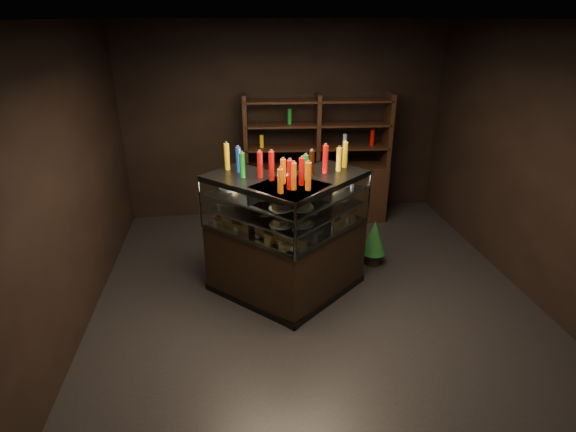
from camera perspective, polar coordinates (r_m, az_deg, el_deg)
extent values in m
plane|color=black|center=(5.49, 3.08, -9.46)|extent=(5.00, 5.00, 0.00)
cube|color=black|center=(7.21, -0.36, 11.83)|extent=(5.00, 0.02, 3.00)
cube|color=black|center=(2.66, 13.90, -11.76)|extent=(5.00, 0.02, 3.00)
cube|color=black|center=(5.83, 28.51, 5.95)|extent=(0.02, 5.00, 3.00)
cube|color=black|center=(5.00, -25.99, 3.80)|extent=(0.02, 5.00, 3.00)
cube|color=black|center=(4.57, 3.98, 23.68)|extent=(5.00, 5.00, 0.02)
cube|color=black|center=(5.22, 2.84, -5.84)|extent=(1.41, 1.34, 0.85)
cube|color=black|center=(5.43, 2.76, -9.36)|extent=(1.45, 1.38, 0.08)
cube|color=black|center=(4.81, 3.08, 4.48)|extent=(1.41, 1.34, 0.06)
cube|color=silver|center=(5.02, 2.94, -1.54)|extent=(1.34, 1.26, 0.02)
cube|color=silver|center=(4.94, 2.99, 0.55)|extent=(1.34, 1.26, 0.02)
cube|color=silver|center=(4.87, 3.03, 2.49)|extent=(1.34, 1.26, 0.02)
cube|color=white|center=(4.72, 6.16, 0.46)|extent=(0.99, 0.85, 0.60)
cylinder|color=silver|center=(5.23, 10.27, 2.61)|extent=(0.03, 0.03, 0.62)
cylinder|color=silver|center=(4.26, 0.90, -2.10)|extent=(0.03, 0.03, 0.62)
cube|color=black|center=(5.18, -2.90, -6.14)|extent=(1.38, 1.37, 0.85)
cube|color=black|center=(5.38, -2.82, -9.67)|extent=(1.42, 1.41, 0.08)
cube|color=black|center=(4.76, -3.15, 4.26)|extent=(1.38, 1.37, 0.06)
cube|color=silver|center=(4.97, -3.01, -1.81)|extent=(1.31, 1.30, 0.02)
cube|color=silver|center=(4.89, -3.06, 0.30)|extent=(1.31, 1.30, 0.02)
cube|color=silver|center=(4.82, -3.10, 2.25)|extent=(1.31, 1.30, 0.02)
cube|color=white|center=(4.62, -5.71, -0.03)|extent=(0.94, 0.91, 0.60)
cylinder|color=silver|center=(4.26, 0.90, -2.10)|extent=(0.03, 0.03, 0.62)
cylinder|color=silver|center=(5.06, -11.12, 1.80)|extent=(0.03, 0.03, 0.62)
cube|color=gold|center=(4.62, -1.01, -3.42)|extent=(0.20, 0.19, 0.06)
cube|color=gold|center=(4.72, 0.27, -2.77)|extent=(0.20, 0.19, 0.06)
cube|color=gold|center=(4.82, 1.50, -2.14)|extent=(0.20, 0.19, 0.06)
cube|color=gold|center=(4.93, 2.67, -1.55)|extent=(0.20, 0.19, 0.06)
cube|color=gold|center=(5.04, 3.79, -0.97)|extent=(0.20, 0.19, 0.06)
cube|color=gold|center=(5.16, 4.86, -0.43)|extent=(0.20, 0.19, 0.06)
cube|color=gold|center=(5.27, 5.89, 0.10)|extent=(0.20, 0.19, 0.06)
cube|color=gold|center=(5.39, 6.87, 0.60)|extent=(0.20, 0.19, 0.06)
cylinder|color=white|center=(4.59, -0.89, -1.09)|extent=(0.24, 0.24, 0.02)
cube|color=gold|center=(4.58, -0.89, -0.69)|extent=(0.18, 0.17, 0.05)
cylinder|color=white|center=(4.93, 2.99, 0.73)|extent=(0.24, 0.24, 0.02)
cube|color=gold|center=(4.92, 3.00, 1.10)|extent=(0.18, 0.17, 0.05)
cylinder|color=white|center=(5.30, 6.35, 2.30)|extent=(0.24, 0.24, 0.02)
cube|color=gold|center=(5.29, 6.37, 2.65)|extent=(0.18, 0.17, 0.05)
cylinder|color=white|center=(4.52, -0.90, 0.98)|extent=(0.24, 0.24, 0.02)
cube|color=gold|center=(4.50, -0.91, 1.38)|extent=(0.18, 0.17, 0.05)
cylinder|color=white|center=(4.86, 3.04, 2.68)|extent=(0.24, 0.24, 0.02)
cube|color=gold|center=(4.85, 3.05, 3.06)|extent=(0.18, 0.17, 0.05)
cylinder|color=white|center=(5.23, 6.44, 4.13)|extent=(0.24, 0.24, 0.02)
cube|color=gold|center=(5.22, 6.46, 4.49)|extent=(0.18, 0.17, 0.05)
cube|color=gold|center=(5.27, -7.83, 0.00)|extent=(0.19, 0.19, 0.06)
cube|color=gold|center=(5.17, -6.58, -0.42)|extent=(0.19, 0.19, 0.06)
cube|color=gold|center=(5.08, -5.29, -0.86)|extent=(0.19, 0.19, 0.06)
cube|color=gold|center=(4.98, -3.95, -1.31)|extent=(0.19, 0.19, 0.06)
cube|color=gold|center=(4.89, -2.55, -1.78)|extent=(0.19, 0.19, 0.06)
cube|color=gold|center=(4.80, -1.11, -2.26)|extent=(0.19, 0.19, 0.06)
cube|color=gold|center=(4.72, 0.39, -2.76)|extent=(0.19, 0.19, 0.06)
cube|color=gold|center=(4.64, 1.95, -3.28)|extent=(0.19, 0.19, 0.06)
cylinder|color=white|center=(5.19, -7.28, 1.78)|extent=(0.24, 0.24, 0.02)
cube|color=gold|center=(5.18, -7.30, 2.13)|extent=(0.18, 0.18, 0.05)
cylinder|color=white|center=(4.88, -3.06, 0.49)|extent=(0.24, 0.24, 0.02)
cube|color=gold|center=(4.87, -3.07, 0.86)|extent=(0.18, 0.18, 0.05)
cylinder|color=white|center=(4.61, 1.68, -0.97)|extent=(0.24, 0.24, 0.02)
cube|color=gold|center=(4.60, 1.69, -0.58)|extent=(0.18, 0.18, 0.05)
cylinder|color=white|center=(5.12, -7.38, 3.64)|extent=(0.24, 0.24, 0.02)
cube|color=gold|center=(5.11, -7.40, 4.00)|extent=(0.18, 0.18, 0.05)
cylinder|color=white|center=(4.81, -3.11, 2.45)|extent=(0.24, 0.24, 0.02)
cube|color=gold|center=(4.80, -3.12, 2.83)|extent=(0.18, 0.18, 0.05)
cylinder|color=white|center=(4.54, 1.71, 1.08)|extent=(0.24, 0.24, 0.02)
cube|color=gold|center=(4.52, 1.71, 1.49)|extent=(0.18, 0.18, 0.05)
cylinder|color=#B20C0A|center=(4.36, -1.39, 4.80)|extent=(0.06, 0.06, 0.28)
cylinder|color=silver|center=(4.31, -1.41, 6.68)|extent=(0.03, 0.03, 0.02)
cylinder|color=#147223|center=(4.47, -0.03, 5.29)|extent=(0.06, 0.06, 0.28)
cylinder|color=silver|center=(4.42, -0.03, 7.13)|extent=(0.03, 0.03, 0.02)
cylinder|color=black|center=(4.58, 1.28, 5.76)|extent=(0.06, 0.06, 0.28)
cylinder|color=silver|center=(4.54, 1.30, 7.55)|extent=(0.03, 0.03, 0.02)
cylinder|color=yellow|center=(4.70, 2.52, 6.20)|extent=(0.06, 0.06, 0.28)
cylinder|color=silver|center=(4.65, 2.56, 7.95)|extent=(0.03, 0.03, 0.02)
cylinder|color=silver|center=(4.81, 3.71, 6.61)|extent=(0.06, 0.06, 0.28)
cylinder|color=silver|center=(4.77, 3.76, 8.33)|extent=(0.03, 0.03, 0.02)
cylinder|color=#0F38B2|center=(4.93, 4.84, 7.01)|extent=(0.06, 0.06, 0.28)
cylinder|color=silver|center=(4.89, 4.90, 8.69)|extent=(0.03, 0.03, 0.02)
cylinder|color=#D8590A|center=(5.05, 5.92, 7.38)|extent=(0.06, 0.06, 0.28)
cylinder|color=silver|center=(5.01, 6.00, 9.03)|extent=(0.03, 0.03, 0.02)
cylinder|color=#B20C0A|center=(5.17, 6.95, 7.74)|extent=(0.06, 0.06, 0.28)
cylinder|color=silver|center=(5.13, 7.04, 9.34)|extent=(0.03, 0.03, 0.02)
cylinder|color=#B20C0A|center=(5.05, -8.01, 7.29)|extent=(0.06, 0.06, 0.28)
cylinder|color=silver|center=(5.01, -8.11, 8.93)|extent=(0.03, 0.03, 0.02)
cylinder|color=#147223|center=(4.95, -6.71, 7.00)|extent=(0.06, 0.06, 0.28)
cylinder|color=silver|center=(4.91, -6.79, 8.68)|extent=(0.03, 0.03, 0.02)
cylinder|color=black|center=(4.85, -5.34, 6.70)|extent=(0.06, 0.06, 0.28)
cylinder|color=silver|center=(4.81, -5.41, 8.40)|extent=(0.03, 0.03, 0.02)
cylinder|color=yellow|center=(4.75, -3.93, 6.38)|extent=(0.06, 0.06, 0.28)
cylinder|color=silver|center=(4.71, -3.98, 8.12)|extent=(0.03, 0.03, 0.02)
cylinder|color=silver|center=(4.66, -2.46, 6.04)|extent=(0.06, 0.06, 0.28)
cylinder|color=silver|center=(4.61, -2.49, 7.81)|extent=(0.03, 0.03, 0.02)
cylinder|color=#0F38B2|center=(4.56, -0.92, 5.69)|extent=(0.06, 0.06, 0.28)
cylinder|color=silver|center=(4.52, -0.94, 7.49)|extent=(0.03, 0.03, 0.02)
cylinder|color=#D8590A|center=(4.48, 0.67, 5.31)|extent=(0.06, 0.06, 0.28)
cylinder|color=silver|center=(4.43, 0.68, 7.15)|extent=(0.03, 0.03, 0.02)
cylinder|color=#B20C0A|center=(4.39, 2.32, 4.92)|extent=(0.06, 0.06, 0.28)
cylinder|color=silver|center=(4.34, 2.35, 6.79)|extent=(0.03, 0.03, 0.02)
cylinder|color=black|center=(6.11, 10.67, -5.21)|extent=(0.22, 0.22, 0.16)
cone|color=#1A5D1D|center=(5.97, 10.89, -2.64)|extent=(0.33, 0.33, 0.45)
cone|color=#1A5D1D|center=(5.90, 11.01, -1.34)|extent=(0.25, 0.25, 0.32)
cube|color=black|center=(7.15, 3.55, 2.89)|extent=(2.23, 0.57, 0.90)
cube|color=black|center=(6.80, -5.41, 10.55)|extent=(0.09, 0.38, 1.10)
cube|color=black|center=(6.85, 3.77, 10.71)|extent=(0.09, 0.38, 1.10)
cube|color=black|center=(7.07, 12.59, 10.62)|extent=(0.09, 0.38, 1.10)
cube|color=black|center=(6.91, 3.71, 8.70)|extent=(2.19, 0.52, 0.03)
cube|color=black|center=(6.83, 3.79, 11.53)|extent=(2.19, 0.52, 0.03)
cube|color=black|center=(6.76, 3.88, 14.42)|extent=(2.19, 0.52, 0.03)
cylinder|color=#B20C0A|center=(6.83, -3.37, 9.59)|extent=(0.06, 0.06, 0.22)
cylinder|color=#147223|center=(6.84, 0.20, 9.66)|extent=(0.06, 0.06, 0.22)
cylinder|color=black|center=(6.88, 3.74, 9.70)|extent=(0.06, 0.06, 0.22)
cylinder|color=yellow|center=(6.95, 7.23, 9.70)|extent=(0.06, 0.06, 0.22)
cylinder|color=silver|center=(7.04, 10.64, 9.67)|extent=(0.06, 0.06, 0.22)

